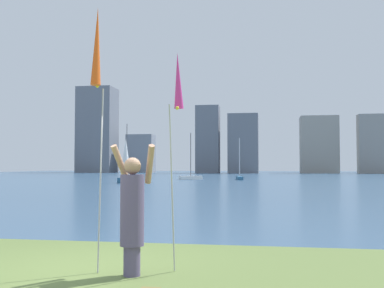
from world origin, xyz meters
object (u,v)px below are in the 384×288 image
person (132,211)px  sailboat_2 (240,177)px  sailboat_1 (191,177)px  kite_flag_right (178,87)px  kite_flag_left (97,53)px  sailboat_3 (126,161)px

person → sailboat_2: size_ratio=0.43×
sailboat_1 → kite_flag_right: bearing=-80.7°
person → sailboat_1: 47.21m
kite_flag_left → sailboat_1: bearing=97.8°
sailboat_1 → sailboat_3: (-4.25, -11.44, 1.74)m
person → sailboat_2: 46.20m
sailboat_1 → sailboat_2: size_ratio=1.14×
sailboat_2 → kite_flag_right: bearing=-87.7°
kite_flag_left → sailboat_3: size_ratio=0.76×
sailboat_2 → sailboat_3: size_ratio=0.85×
sailboat_3 → sailboat_2: bearing=47.7°
person → kite_flag_left: bearing=-178.3°
person → sailboat_3: sailboat_3 is taller
sailboat_1 → sailboat_3: size_ratio=0.97×
person → sailboat_3: size_ratio=0.36×
kite_flag_left → sailboat_1: (-6.39, 46.71, -3.16)m
kite_flag_left → kite_flag_right: (1.18, 0.66, -0.47)m
person → sailboat_3: bearing=106.7°
person → sailboat_1: bearing=97.6°
kite_flag_right → person: bearing=-132.7°
person → kite_flag_left: kite_flag_left is taller
kite_flag_right → sailboat_2: sailboat_2 is taller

